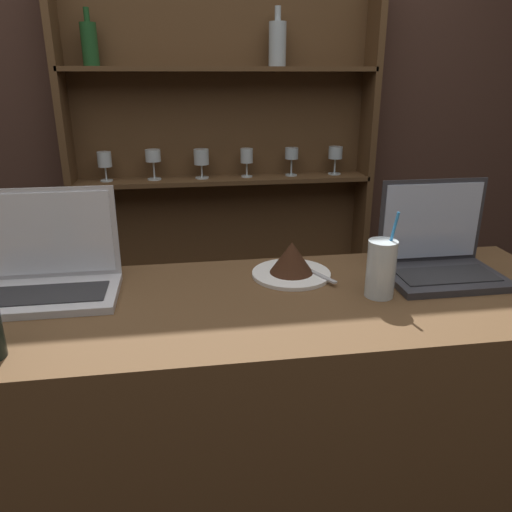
{
  "coord_description": "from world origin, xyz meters",
  "views": [
    {
      "loc": [
        -0.1,
        -0.8,
        1.53
      ],
      "look_at": [
        0.07,
        0.3,
        1.12
      ],
      "focal_mm": 35.0,
      "sensor_mm": 36.0,
      "label": 1
    }
  ],
  "objects_px": {
    "laptop_far": "(439,254)",
    "water_glass": "(381,269)",
    "laptop_near": "(48,271)",
    "cake_plate": "(292,262)"
  },
  "relations": [
    {
      "from": "laptop_far",
      "to": "water_glass",
      "type": "bearing_deg",
      "value": -152.92
    },
    {
      "from": "laptop_near",
      "to": "cake_plate",
      "type": "xyz_separation_m",
      "value": [
        0.61,
        0.02,
        -0.02
      ]
    },
    {
      "from": "laptop_far",
      "to": "water_glass",
      "type": "xyz_separation_m",
      "value": [
        -0.2,
        -0.1,
        0.01
      ]
    },
    {
      "from": "laptop_near",
      "to": "water_glass",
      "type": "relative_size",
      "value": 1.58
    },
    {
      "from": "cake_plate",
      "to": "water_glass",
      "type": "height_order",
      "value": "water_glass"
    },
    {
      "from": "laptop_near",
      "to": "cake_plate",
      "type": "distance_m",
      "value": 0.61
    },
    {
      "from": "laptop_near",
      "to": "laptop_far",
      "type": "bearing_deg",
      "value": -1.85
    },
    {
      "from": "laptop_far",
      "to": "cake_plate",
      "type": "distance_m",
      "value": 0.39
    },
    {
      "from": "cake_plate",
      "to": "water_glass",
      "type": "bearing_deg",
      "value": -40.71
    },
    {
      "from": "laptop_far",
      "to": "cake_plate",
      "type": "relative_size",
      "value": 1.4
    }
  ]
}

